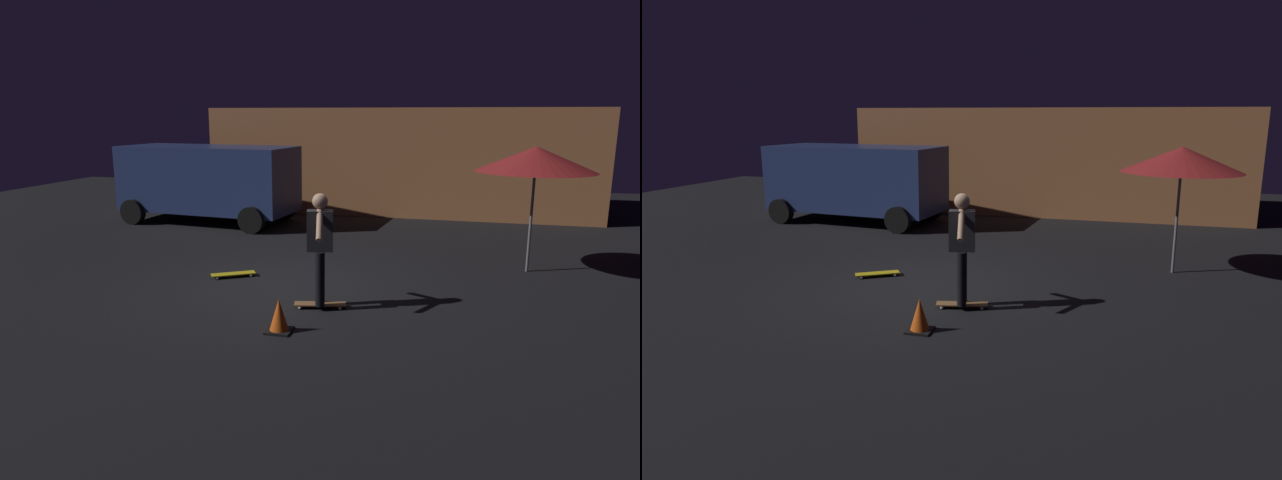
{
  "view_description": "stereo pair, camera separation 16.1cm",
  "coord_description": "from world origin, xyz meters",
  "views": [
    {
      "loc": [
        2.87,
        -8.64,
        2.85
      ],
      "look_at": [
        0.88,
        -0.89,
        1.05
      ],
      "focal_mm": 31.4,
      "sensor_mm": 36.0,
      "label": 1
    },
    {
      "loc": [
        3.03,
        -8.6,
        2.85
      ],
      "look_at": [
        0.88,
        -0.89,
        1.05
      ],
      "focal_mm": 31.4,
      "sensor_mm": 36.0,
      "label": 2
    }
  ],
  "objects": [
    {
      "name": "ground_plane",
      "position": [
        0.0,
        0.0,
        0.0
      ],
      "size": [
        28.0,
        28.0,
        0.0
      ],
      "primitive_type": "plane",
      "color": "black"
    },
    {
      "name": "skater",
      "position": [
        0.88,
        -0.89,
        1.04
      ],
      "size": [
        0.42,
        0.98,
        1.67
      ],
      "color": "black",
      "rests_on": "skateboard_ridden"
    },
    {
      "name": "skateboard_ridden",
      "position": [
        0.88,
        -0.89,
        0.06
      ],
      "size": [
        0.8,
        0.37,
        0.07
      ],
      "color": "olive",
      "rests_on": "ground_plane"
    },
    {
      "name": "parked_van",
      "position": [
        -3.74,
        5.08,
        1.16
      ],
      "size": [
        4.77,
        2.6,
        2.03
      ],
      "color": "navy",
      "rests_on": "ground_plane"
    },
    {
      "name": "patio_umbrella",
      "position": [
        4.1,
        2.02,
        2.07
      ],
      "size": [
        2.1,
        2.1,
        2.3
      ],
      "color": "slate",
      "rests_on": "ground_plane"
    },
    {
      "name": "skateboard_spare",
      "position": [
        -1.04,
        0.3,
        0.06
      ],
      "size": [
        0.77,
        0.58,
        0.07
      ],
      "color": "gold",
      "rests_on": "ground_plane"
    },
    {
      "name": "traffic_cone",
      "position": [
        0.58,
        -1.94,
        0.21
      ],
      "size": [
        0.34,
        0.34,
        0.46
      ],
      "color": "black",
      "rests_on": "ground_plane"
    },
    {
      "name": "low_building",
      "position": [
        1.0,
        8.72,
        1.52
      ],
      "size": [
        11.02,
        3.69,
        3.03
      ],
      "color": "#C67A47",
      "rests_on": "ground_plane"
    }
  ]
}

